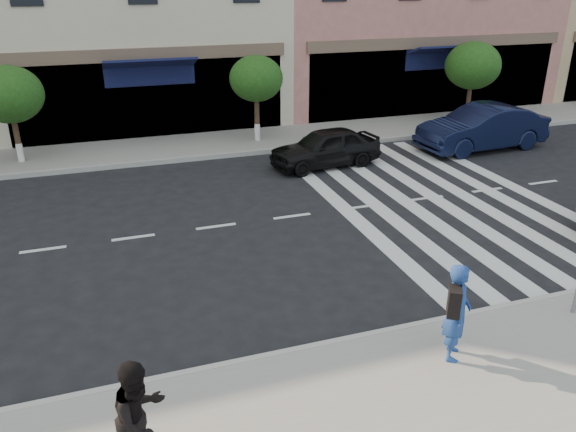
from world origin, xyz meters
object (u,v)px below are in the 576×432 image
object	(u,v)px
photographer	(457,312)
car_far_mid	(325,147)
walker	(141,418)
car_far_right	(482,128)

from	to	relation	value
photographer	car_far_mid	world-z (taller)	photographer
walker	car_far_mid	size ratio (longest dim) A/B	0.44
photographer	car_far_right	world-z (taller)	photographer
photographer	car_far_right	distance (m)	12.77
photographer	car_far_mid	size ratio (longest dim) A/B	0.45
car_far_right	walker	bearing A→B (deg)	-53.68
photographer	car_far_right	xyz separation A→B (m)	(7.88, 10.05, -0.19)
car_far_mid	walker	bearing A→B (deg)	-39.25
car_far_right	car_far_mid	bearing A→B (deg)	-93.92
walker	car_far_right	size ratio (longest dim) A/B	0.34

